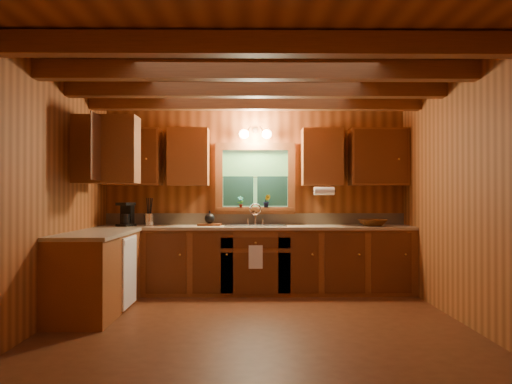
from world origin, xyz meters
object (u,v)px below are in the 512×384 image
object	(u,v)px
sink	(255,229)
wicker_basket	(372,223)
coffee_maker	(127,214)
cutting_board	(210,225)

from	to	relation	value
sink	wicker_basket	size ratio (longest dim) A/B	2.17
wicker_basket	coffee_maker	bearing A→B (deg)	179.20
sink	cutting_board	xyz separation A→B (m)	(-0.62, 0.05, 0.06)
coffee_maker	sink	bearing A→B (deg)	26.34
sink	cutting_board	bearing A→B (deg)	175.31
wicker_basket	sink	bearing A→B (deg)	176.80
cutting_board	wicker_basket	xyz separation A→B (m)	(2.19, -0.14, 0.03)
coffee_maker	cutting_board	xyz separation A→B (m)	(1.11, 0.09, -0.14)
coffee_maker	cutting_board	bearing A→B (deg)	29.76
sink	cutting_board	size ratio (longest dim) A/B	2.68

